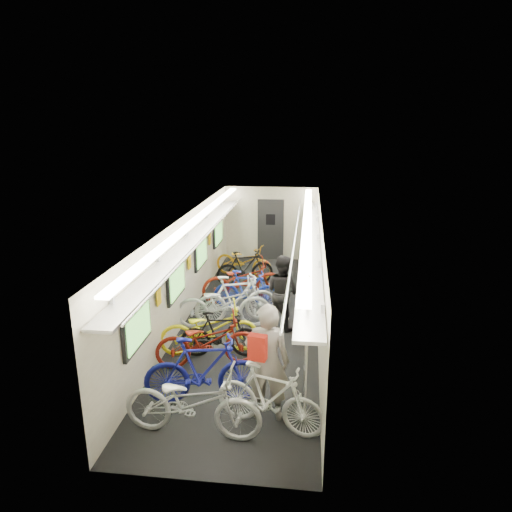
% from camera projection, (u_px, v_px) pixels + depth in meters
% --- Properties ---
extents(train_car_shell, '(10.00, 10.00, 10.00)m').
position_uv_depth(train_car_shell, '(240.00, 242.00, 10.79)').
color(train_car_shell, black).
rests_on(train_car_shell, ground).
extents(bicycle_0, '(2.07, 0.83, 1.07)m').
position_uv_depth(bicycle_0, '(192.00, 402.00, 6.48)').
color(bicycle_0, '#B8B9BD').
rests_on(bicycle_0, ground).
extents(bicycle_1, '(1.98, 0.88, 1.15)m').
position_uv_depth(bicycle_1, '(204.00, 370.00, 7.24)').
color(bicycle_1, navy).
rests_on(bicycle_1, ground).
extents(bicycle_2, '(2.01, 1.16, 1.00)m').
position_uv_depth(bicycle_2, '(207.00, 341.00, 8.39)').
color(bicycle_2, maroon).
rests_on(bicycle_2, ground).
extents(bicycle_3, '(1.62, 0.62, 0.95)m').
position_uv_depth(bicycle_3, '(221.00, 334.00, 8.71)').
color(bicycle_3, black).
rests_on(bicycle_3, ground).
extents(bicycle_4, '(2.03, 1.17, 1.01)m').
position_uv_depth(bicycle_4, '(209.00, 329.00, 8.86)').
color(bicycle_4, yellow).
rests_on(bicycle_4, ground).
extents(bicycle_5, '(1.94, 1.15, 1.13)m').
position_uv_depth(bicycle_5, '(236.00, 299.00, 10.23)').
color(bicycle_5, white).
rests_on(bicycle_5, ground).
extents(bicycle_6, '(2.17, 1.08, 1.09)m').
position_uv_depth(bicycle_6, '(224.00, 304.00, 10.00)').
color(bicycle_6, silver).
rests_on(bicycle_6, ground).
extents(bicycle_7, '(1.64, 0.49, 0.98)m').
position_uv_depth(bicycle_7, '(247.00, 290.00, 10.99)').
color(bicycle_7, '#1B30A3').
rests_on(bicycle_7, ground).
extents(bicycle_8, '(2.21, 1.43, 1.10)m').
position_uv_depth(bicycle_8, '(243.00, 280.00, 11.49)').
color(bicycle_8, maroon).
rests_on(bicycle_8, ground).
extents(bicycle_9, '(1.67, 0.95, 0.97)m').
position_uv_depth(bicycle_9, '(245.00, 268.00, 12.71)').
color(bicycle_9, black).
rests_on(bicycle_9, ground).
extents(bicycle_10, '(1.92, 1.17, 0.95)m').
position_uv_depth(bicycle_10, '(244.00, 261.00, 13.37)').
color(bicycle_10, '#C78512').
rests_on(bicycle_10, ground).
extents(bicycle_11, '(1.77, 0.98, 1.02)m').
position_uv_depth(bicycle_11, '(270.00, 398.00, 6.63)').
color(bicycle_11, white).
rests_on(bicycle_11, ground).
extents(passenger_near, '(0.68, 0.45, 1.86)m').
position_uv_depth(passenger_near, '(267.00, 362.00, 6.78)').
color(passenger_near, gray).
rests_on(passenger_near, ground).
extents(passenger_mid, '(1.02, 0.99, 1.65)m').
position_uv_depth(passenger_mid, '(283.00, 292.00, 9.93)').
color(passenger_mid, black).
rests_on(passenger_mid, ground).
extents(backpack, '(0.28, 0.19, 0.38)m').
position_uv_depth(backpack, '(258.00, 347.00, 6.49)').
color(backpack, red).
rests_on(backpack, passenger_near).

